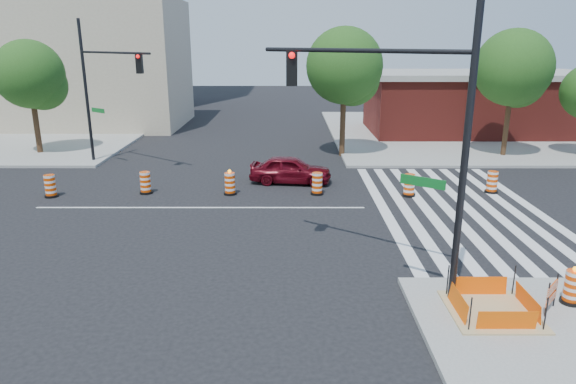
# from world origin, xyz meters

# --- Properties ---
(ground) EXTENTS (120.00, 120.00, 0.00)m
(ground) POSITION_xyz_m (0.00, 0.00, 0.00)
(ground) COLOR black
(ground) RESTS_ON ground
(sidewalk_ne) EXTENTS (22.00, 22.00, 0.15)m
(sidewalk_ne) POSITION_xyz_m (18.00, 18.00, 0.07)
(sidewalk_ne) COLOR gray
(sidewalk_ne) RESTS_ON ground
(sidewalk_nw) EXTENTS (22.00, 22.00, 0.15)m
(sidewalk_nw) POSITION_xyz_m (-18.00, 18.00, 0.07)
(sidewalk_nw) COLOR gray
(sidewalk_nw) RESTS_ON ground
(crosswalk_east) EXTENTS (6.75, 13.50, 0.01)m
(crosswalk_east) POSITION_xyz_m (10.95, 0.00, 0.01)
(crosswalk_east) COLOR silver
(crosswalk_east) RESTS_ON ground
(lane_centerline) EXTENTS (14.00, 0.12, 0.01)m
(lane_centerline) POSITION_xyz_m (0.00, 0.00, 0.01)
(lane_centerline) COLOR silver
(lane_centerline) RESTS_ON ground
(excavation_pit) EXTENTS (2.20, 2.20, 0.90)m
(excavation_pit) POSITION_xyz_m (9.00, -9.00, 0.22)
(excavation_pit) COLOR tan
(excavation_pit) RESTS_ON ground
(brick_storefront) EXTENTS (16.50, 8.50, 4.60)m
(brick_storefront) POSITION_xyz_m (18.00, 18.00, 2.32)
(brick_storefront) COLOR maroon
(brick_storefront) RESTS_ON ground
(beige_midrise) EXTENTS (14.00, 10.00, 10.00)m
(beige_midrise) POSITION_xyz_m (-12.00, 22.00, 5.00)
(beige_midrise) COLOR tan
(beige_midrise) RESTS_ON ground
(red_coupe) EXTENTS (4.18, 2.09, 1.37)m
(red_coupe) POSITION_xyz_m (3.87, 3.96, 0.68)
(red_coupe) COLOR #590712
(red_coupe) RESTS_ON ground
(signal_pole_se) EXTENTS (5.19, 3.80, 8.32)m
(signal_pole_se) POSITION_xyz_m (6.75, -7.28, 5.10)
(signal_pole_se) COLOR black
(signal_pole_se) RESTS_ON ground
(signal_pole_nw) EXTENTS (4.81, 3.69, 7.85)m
(signal_pole_nw) POSITION_xyz_m (-6.33, 7.49, 4.81)
(signal_pole_nw) COLOR black
(signal_pole_nw) RESTS_ON ground
(pit_drum) EXTENTS (0.53, 0.53, 1.05)m
(pit_drum) POSITION_xyz_m (11.28, -8.51, 0.59)
(pit_drum) COLOR black
(pit_drum) RESTS_ON ground
(barricade) EXTENTS (0.56, 0.62, 0.94)m
(barricade) POSITION_xyz_m (10.51, -8.94, 0.67)
(barricade) COLOR #DE4104
(barricade) RESTS_ON ground
(tree_north_b) EXTENTS (4.08, 4.08, 6.93)m
(tree_north_b) POSITION_xyz_m (-11.68, 10.61, 4.65)
(tree_north_b) COLOR #382314
(tree_north_b) RESTS_ON ground
(tree_north_c) EXTENTS (4.51, 4.51, 7.66)m
(tree_north_c) POSITION_xyz_m (7.11, 10.24, 5.15)
(tree_north_c) COLOR #382314
(tree_north_c) RESTS_ON ground
(tree_north_d) EXTENTS (4.44, 4.44, 7.54)m
(tree_north_d) POSITION_xyz_m (16.89, 9.86, 5.06)
(tree_north_d) COLOR #382314
(tree_north_d) RESTS_ON ground
(median_drum_1) EXTENTS (0.60, 0.60, 1.02)m
(median_drum_1) POSITION_xyz_m (-7.04, 1.57, 0.48)
(median_drum_1) COLOR black
(median_drum_1) RESTS_ON ground
(median_drum_2) EXTENTS (0.60, 0.60, 1.02)m
(median_drum_2) POSITION_xyz_m (-2.87, 2.12, 0.48)
(median_drum_2) COLOR black
(median_drum_2) RESTS_ON ground
(median_drum_3) EXTENTS (0.60, 0.60, 1.18)m
(median_drum_3) POSITION_xyz_m (1.07, 1.97, 0.49)
(median_drum_3) COLOR black
(median_drum_3) RESTS_ON ground
(median_drum_4) EXTENTS (0.60, 0.60, 1.02)m
(median_drum_4) POSITION_xyz_m (5.09, 1.98, 0.48)
(median_drum_4) COLOR black
(median_drum_4) RESTS_ON ground
(median_drum_5) EXTENTS (0.60, 0.60, 1.02)m
(median_drum_5) POSITION_xyz_m (9.28, 1.71, 0.48)
(median_drum_5) COLOR black
(median_drum_5) RESTS_ON ground
(median_drum_6) EXTENTS (0.60, 0.60, 1.02)m
(median_drum_6) POSITION_xyz_m (13.26, 2.24, 0.48)
(median_drum_6) COLOR black
(median_drum_6) RESTS_ON ground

